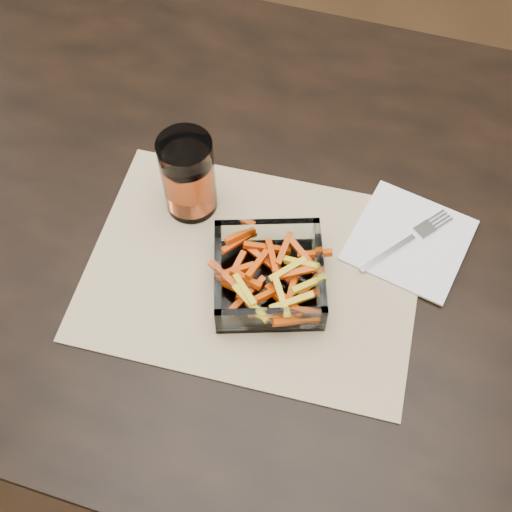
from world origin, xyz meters
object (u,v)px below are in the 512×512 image
Objects in this scene: dining_table at (289,250)px; glass_bowl at (269,277)px; tumbler at (188,178)px; fork at (409,239)px.

glass_bowl reaches higher than dining_table.
dining_table is 0.21m from tumbler.
dining_table is at bearing 7.45° from tumbler.
fork is at bearing 36.29° from glass_bowl.
tumbler is at bearing 146.22° from glass_bowl.
tumbler is at bearing -136.73° from fork.
fork is (0.31, 0.03, -0.06)m from tumbler.
glass_bowl reaches higher than fork.
dining_table is at bearing -138.93° from fork.
fork is (0.17, 0.12, -0.02)m from glass_bowl.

